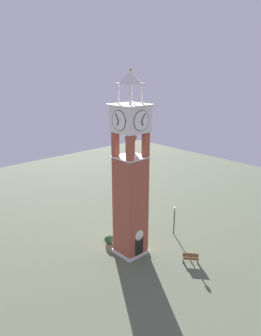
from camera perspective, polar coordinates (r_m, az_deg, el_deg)
ground at (r=35.14m, az=0.00°, el=-14.78°), size 80.00×80.00×0.00m
clock_tower at (r=31.68m, az=0.00°, el=-2.60°), size 3.22×3.22×18.69m
park_bench at (r=33.87m, az=10.66°, el=-15.49°), size 1.36×1.51×0.95m
lamp_post at (r=37.76m, az=7.85°, el=-8.38°), size 0.36×0.36×3.43m
trash_bin at (r=39.42m, az=-1.47°, el=-10.32°), size 0.52×0.52×0.80m
shrub_near_entry at (r=36.64m, az=-3.81°, el=-12.57°), size 1.09×1.09×0.89m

